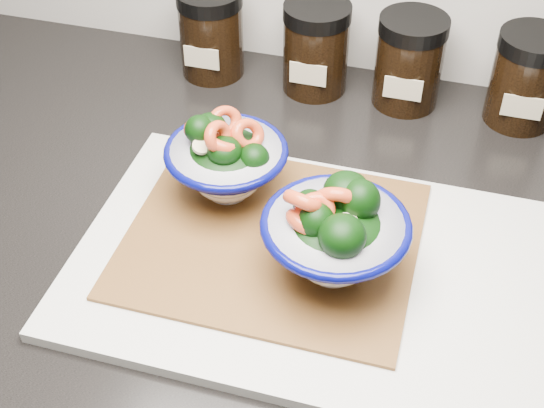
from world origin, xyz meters
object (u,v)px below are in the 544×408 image
(bowl_right, at_px, (335,235))
(spice_jar_c, at_px, (409,61))
(cutting_board, at_px, (311,268))
(spice_jar_b, at_px, (316,48))
(spice_jar_d, at_px, (526,78))
(bowl_left, at_px, (226,161))
(spice_jar_a, at_px, (211,32))

(bowl_right, xyz_separation_m, spice_jar_c, (0.02, 0.31, -0.00))
(cutting_board, bearing_deg, spice_jar_c, 82.19)
(spice_jar_b, xyz_separation_m, spice_jar_d, (0.25, 0.00, 0.00))
(bowl_left, relative_size, bowl_right, 0.92)
(bowl_left, bearing_deg, spice_jar_a, 112.54)
(cutting_board, height_order, spice_jar_d, spice_jar_d)
(cutting_board, relative_size, bowl_left, 3.59)
(cutting_board, height_order, spice_jar_a, spice_jar_a)
(cutting_board, relative_size, spice_jar_a, 3.98)
(cutting_board, relative_size, spice_jar_d, 3.98)
(cutting_board, xyz_separation_m, spice_jar_c, (0.04, 0.31, 0.05))
(cutting_board, height_order, bowl_left, bowl_left)
(spice_jar_a, height_order, spice_jar_c, same)
(bowl_left, bearing_deg, spice_jar_c, 57.59)
(spice_jar_b, distance_m, spice_jar_d, 0.25)
(cutting_board, bearing_deg, spice_jar_b, 102.96)
(spice_jar_a, xyz_separation_m, spice_jar_c, (0.25, 0.00, 0.00))
(spice_jar_d, bearing_deg, spice_jar_b, 180.00)
(bowl_right, xyz_separation_m, spice_jar_b, (-0.09, 0.31, -0.00))
(cutting_board, distance_m, spice_jar_c, 0.32)
(cutting_board, height_order, bowl_right, bowl_right)
(cutting_board, height_order, spice_jar_b, spice_jar_b)
(cutting_board, xyz_separation_m, spice_jar_a, (-0.21, 0.31, 0.05))
(spice_jar_a, relative_size, spice_jar_b, 1.00)
(bowl_right, bearing_deg, bowl_left, 148.80)
(cutting_board, xyz_separation_m, bowl_left, (-0.11, 0.07, 0.05))
(cutting_board, distance_m, bowl_left, 0.14)
(bowl_left, relative_size, spice_jar_a, 1.11)
(cutting_board, xyz_separation_m, bowl_right, (0.02, -0.00, 0.05))
(bowl_left, height_order, spice_jar_d, bowl_left)
(spice_jar_a, bearing_deg, bowl_left, -67.46)
(spice_jar_a, xyz_separation_m, spice_jar_b, (0.13, 0.00, 0.00))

